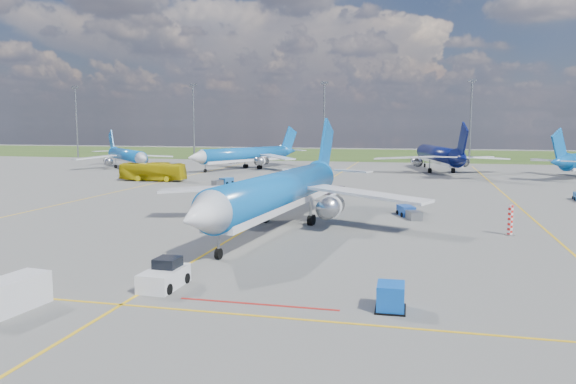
% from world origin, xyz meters
% --- Properties ---
extents(ground, '(400.00, 400.00, 0.00)m').
position_xyz_m(ground, '(0.00, 0.00, 0.00)').
color(ground, '#575755').
rests_on(ground, ground).
extents(grass_strip, '(400.00, 80.00, 0.01)m').
position_xyz_m(grass_strip, '(0.00, 150.00, 0.00)').
color(grass_strip, '#2D4719').
rests_on(grass_strip, ground).
extents(taxiway_lines, '(60.25, 160.00, 0.02)m').
position_xyz_m(taxiway_lines, '(0.17, 27.70, 0.01)').
color(taxiway_lines, gold).
rests_on(taxiway_lines, ground).
extents(floodlight_masts, '(202.20, 0.50, 22.70)m').
position_xyz_m(floodlight_masts, '(10.00, 110.00, 12.56)').
color(floodlight_masts, slate).
rests_on(floodlight_masts, ground).
extents(warning_post, '(0.50, 0.50, 3.00)m').
position_xyz_m(warning_post, '(26.00, 8.00, 1.50)').
color(warning_post, red).
rests_on(warning_post, ground).
extents(bg_jet_nw, '(42.51, 42.72, 8.96)m').
position_xyz_m(bg_jet_nw, '(-51.86, 72.96, 0.00)').
color(bg_jet_nw, '#0C5CAF').
rests_on(bg_jet_nw, ground).
extents(bg_jet_nnw, '(42.77, 46.68, 9.88)m').
position_xyz_m(bg_jet_nnw, '(-23.60, 78.25, 0.00)').
color(bg_jet_nnw, '#0C5CAF').
rests_on(bg_jet_nnw, ground).
extents(bg_jet_n, '(39.78, 47.30, 10.86)m').
position_xyz_m(bg_jet_n, '(21.17, 81.22, 0.00)').
color(bg_jet_n, '#070F40').
rests_on(bg_jet_n, ground).
extents(main_airliner, '(36.70, 45.86, 11.23)m').
position_xyz_m(main_airliner, '(3.12, 6.32, 0.00)').
color(main_airliner, '#0C5CAF').
rests_on(main_airliner, ground).
extents(pushback_tug, '(2.17, 5.64, 1.90)m').
position_xyz_m(pushback_tug, '(0.92, -15.95, 0.77)').
color(pushback_tug, silver).
rests_on(pushback_tug, ground).
extents(uld_container, '(1.62, 2.01, 1.58)m').
position_xyz_m(uld_container, '(15.87, -17.17, 0.79)').
color(uld_container, '#0D4DB8').
rests_on(uld_container, ground).
extents(service_van, '(2.45, 4.61, 1.94)m').
position_xyz_m(service_van, '(-5.68, -22.37, 0.97)').
color(service_van, silver).
rests_on(service_van, ground).
extents(apron_bus, '(12.75, 3.27, 3.53)m').
position_xyz_m(apron_bus, '(-32.21, 47.73, 1.77)').
color(apron_bus, '#C0AB0B').
rests_on(apron_bus, ground).
extents(service_car_a, '(1.55, 3.71, 1.25)m').
position_xyz_m(service_car_a, '(-8.95, 23.02, 0.63)').
color(service_car_a, '#999999').
rests_on(service_car_a, ground).
extents(service_car_b, '(5.22, 2.95, 1.38)m').
position_xyz_m(service_car_b, '(-8.79, 25.70, 0.69)').
color(service_car_b, '#999999').
rests_on(service_car_b, ground).
extents(service_car_c, '(4.13, 4.02, 1.19)m').
position_xyz_m(service_car_c, '(3.90, 35.86, 0.60)').
color(service_car_c, '#999999').
rests_on(service_car_c, ground).
extents(baggage_tug_w, '(3.11, 5.46, 1.19)m').
position_xyz_m(baggage_tug_w, '(16.12, 16.68, 0.56)').
color(baggage_tug_w, '#184095').
rests_on(baggage_tug_w, ground).
extents(baggage_tug_c, '(2.77, 5.08, 1.10)m').
position_xyz_m(baggage_tug_c, '(-17.12, 45.17, 0.52)').
color(baggage_tug_c, '#1A569C').
rests_on(baggage_tug_c, ground).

